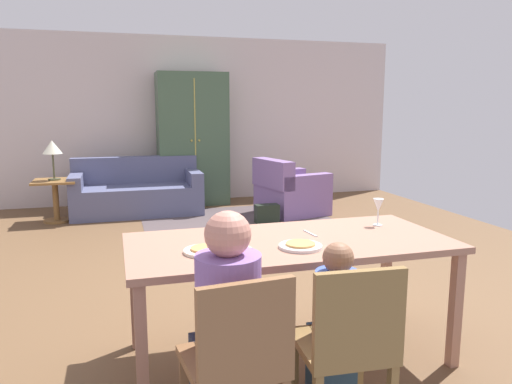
% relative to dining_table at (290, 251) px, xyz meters
% --- Properties ---
extents(ground_plane, '(7.23, 6.74, 0.02)m').
position_rel_dining_table_xyz_m(ground_plane, '(0.22, 2.11, -0.70)').
color(ground_plane, brown).
extents(back_wall, '(7.23, 0.10, 2.70)m').
position_rel_dining_table_xyz_m(back_wall, '(0.22, 5.53, 0.66)').
color(back_wall, beige).
rests_on(back_wall, ground_plane).
extents(dining_table, '(1.96, 0.90, 0.76)m').
position_rel_dining_table_xyz_m(dining_table, '(0.00, 0.00, 0.00)').
color(dining_table, '#A6735D').
rests_on(dining_table, ground_plane).
extents(plate_near_man, '(0.25, 0.25, 0.02)m').
position_rel_dining_table_xyz_m(plate_near_man, '(-0.54, -0.12, 0.08)').
color(plate_near_man, silver).
rests_on(plate_near_man, dining_table).
extents(pizza_near_man, '(0.17, 0.17, 0.01)m').
position_rel_dining_table_xyz_m(pizza_near_man, '(-0.54, -0.12, 0.09)').
color(pizza_near_man, '#E39350').
rests_on(pizza_near_man, plate_near_man).
extents(plate_near_child, '(0.25, 0.25, 0.02)m').
position_rel_dining_table_xyz_m(plate_near_child, '(0.00, -0.18, 0.08)').
color(plate_near_child, white).
rests_on(plate_near_child, dining_table).
extents(pizza_near_child, '(0.17, 0.17, 0.01)m').
position_rel_dining_table_xyz_m(pizza_near_child, '(0.00, -0.18, 0.09)').
color(pizza_near_child, '#DA9D50').
rests_on(pizza_near_child, plate_near_child).
extents(wine_glass, '(0.07, 0.07, 0.19)m').
position_rel_dining_table_xyz_m(wine_glass, '(0.70, 0.18, 0.20)').
color(wine_glass, silver).
rests_on(wine_glass, dining_table).
extents(fork, '(0.05, 0.15, 0.01)m').
position_rel_dining_table_xyz_m(fork, '(-0.29, -0.05, 0.07)').
color(fork, silver).
rests_on(fork, dining_table).
extents(knife, '(0.03, 0.17, 0.01)m').
position_rel_dining_table_xyz_m(knife, '(0.18, 0.10, 0.07)').
color(knife, silver).
rests_on(knife, dining_table).
extents(dining_chair_man, '(0.46, 0.46, 0.87)m').
position_rel_dining_table_xyz_m(dining_chair_man, '(-0.53, -0.81, -0.20)').
color(dining_chair_man, '#8B5E3A').
rests_on(dining_chair_man, ground_plane).
extents(person_man, '(0.30, 0.41, 1.11)m').
position_rel_dining_table_xyz_m(person_man, '(-0.54, -0.64, -0.18)').
color(person_man, '#2C344B').
rests_on(person_man, ground_plane).
extents(dining_chair_child, '(0.45, 0.45, 0.87)m').
position_rel_dining_table_xyz_m(dining_chair_child, '(-0.01, -0.81, -0.20)').
color(dining_chair_child, olive).
rests_on(dining_chair_child, ground_plane).
extents(person_child, '(0.22, 0.29, 0.92)m').
position_rel_dining_table_xyz_m(person_child, '(0.00, -0.64, -0.26)').
color(person_child, '#284357').
rests_on(person_child, ground_plane).
extents(area_rug, '(2.60, 1.80, 0.01)m').
position_rel_dining_table_xyz_m(area_rug, '(0.61, 3.78, -0.69)').
color(area_rug, '#504445').
rests_on(area_rug, ground_plane).
extents(couch, '(1.85, 0.86, 0.82)m').
position_rel_dining_table_xyz_m(couch, '(-0.71, 4.64, -0.39)').
color(couch, '#535678').
rests_on(couch, ground_plane).
extents(armchair, '(1.04, 1.03, 0.82)m').
position_rel_dining_table_xyz_m(armchair, '(1.45, 3.97, -0.37)').
color(armchair, '#81619C').
rests_on(armchair, ground_plane).
extents(armoire, '(1.10, 0.59, 2.10)m').
position_rel_dining_table_xyz_m(armoire, '(0.21, 5.14, 0.36)').
color(armoire, '#405A41').
rests_on(armoire, ground_plane).
extents(side_table, '(0.56, 0.56, 0.58)m').
position_rel_dining_table_xyz_m(side_table, '(-1.81, 4.38, -0.31)').
color(side_table, brown).
rests_on(side_table, ground_plane).
extents(table_lamp, '(0.26, 0.26, 0.54)m').
position_rel_dining_table_xyz_m(table_lamp, '(-1.81, 4.38, 0.32)').
color(table_lamp, '#47492F').
rests_on(table_lamp, side_table).
extents(handbag, '(0.32, 0.16, 0.26)m').
position_rel_dining_table_xyz_m(handbag, '(0.95, 3.48, -0.56)').
color(handbag, black).
rests_on(handbag, ground_plane).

